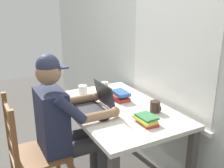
{
  "coord_description": "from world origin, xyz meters",
  "views": [
    {
      "loc": [
        1.84,
        -1.04,
        1.62
      ],
      "look_at": [
        -0.0,
        -0.05,
        0.95
      ],
      "focal_mm": 41.53,
      "sensor_mm": 36.0,
      "label": 1
    }
  ],
  "objects_px": {
    "coffee_mug_spare": "(105,87)",
    "book_stack_side": "(120,95)",
    "desk": "(117,117)",
    "computer_mouse": "(104,119)",
    "laptop": "(96,104)",
    "coffee_mug_white": "(83,90)",
    "book_stack_main": "(146,120)",
    "wooden_chair": "(32,155)",
    "coffee_mug_dark": "(155,107)",
    "seated_person": "(65,121)"
  },
  "relations": [
    {
      "from": "desk",
      "to": "coffee_mug_white",
      "type": "bearing_deg",
      "value": -160.75
    },
    {
      "from": "desk",
      "to": "computer_mouse",
      "type": "height_order",
      "value": "computer_mouse"
    },
    {
      "from": "wooden_chair",
      "to": "coffee_mug_spare",
      "type": "relative_size",
      "value": 8.28
    },
    {
      "from": "coffee_mug_dark",
      "to": "coffee_mug_spare",
      "type": "distance_m",
      "value": 0.69
    },
    {
      "from": "laptop",
      "to": "book_stack_main",
      "type": "distance_m",
      "value": 0.48
    },
    {
      "from": "wooden_chair",
      "to": "book_stack_main",
      "type": "relative_size",
      "value": 4.62
    },
    {
      "from": "seated_person",
      "to": "coffee_mug_white",
      "type": "bearing_deg",
      "value": 142.01
    },
    {
      "from": "desk",
      "to": "book_stack_main",
      "type": "xyz_separation_m",
      "value": [
        0.38,
        0.04,
        0.13
      ]
    },
    {
      "from": "computer_mouse",
      "to": "book_stack_main",
      "type": "relative_size",
      "value": 0.48
    },
    {
      "from": "coffee_mug_dark",
      "to": "coffee_mug_white",
      "type": "bearing_deg",
      "value": -150.5
    },
    {
      "from": "coffee_mug_white",
      "to": "coffee_mug_spare",
      "type": "relative_size",
      "value": 1.07
    },
    {
      "from": "coffee_mug_dark",
      "to": "book_stack_side",
      "type": "distance_m",
      "value": 0.4
    },
    {
      "from": "coffee_mug_white",
      "to": "coffee_mug_dark",
      "type": "relative_size",
      "value": 1.0
    },
    {
      "from": "coffee_mug_dark",
      "to": "coffee_mug_spare",
      "type": "bearing_deg",
      "value": -168.55
    },
    {
      "from": "wooden_chair",
      "to": "coffee_mug_dark",
      "type": "distance_m",
      "value": 1.06
    },
    {
      "from": "coffee_mug_spare",
      "to": "laptop",
      "type": "bearing_deg",
      "value": -35.86
    },
    {
      "from": "seated_person",
      "to": "computer_mouse",
      "type": "height_order",
      "value": "seated_person"
    },
    {
      "from": "seated_person",
      "to": "computer_mouse",
      "type": "relative_size",
      "value": 12.6
    },
    {
      "from": "laptop",
      "to": "desk",
      "type": "bearing_deg",
      "value": 79.57
    },
    {
      "from": "computer_mouse",
      "to": "book_stack_side",
      "type": "relative_size",
      "value": 0.5
    },
    {
      "from": "seated_person",
      "to": "book_stack_side",
      "type": "height_order",
      "value": "seated_person"
    },
    {
      "from": "wooden_chair",
      "to": "coffee_mug_spare",
      "type": "bearing_deg",
      "value": 116.23
    },
    {
      "from": "laptop",
      "to": "book_stack_side",
      "type": "distance_m",
      "value": 0.32
    },
    {
      "from": "laptop",
      "to": "book_stack_side",
      "type": "bearing_deg",
      "value": 109.68
    },
    {
      "from": "computer_mouse",
      "to": "book_stack_main",
      "type": "height_order",
      "value": "book_stack_main"
    },
    {
      "from": "computer_mouse",
      "to": "coffee_mug_white",
      "type": "relative_size",
      "value": 0.81
    },
    {
      "from": "coffee_mug_dark",
      "to": "coffee_mug_spare",
      "type": "relative_size",
      "value": 1.07
    },
    {
      "from": "laptop",
      "to": "coffee_mug_dark",
      "type": "bearing_deg",
      "value": 56.44
    },
    {
      "from": "coffee_mug_white",
      "to": "computer_mouse",
      "type": "bearing_deg",
      "value": -7.14
    },
    {
      "from": "desk",
      "to": "coffee_mug_spare",
      "type": "distance_m",
      "value": 0.46
    },
    {
      "from": "coffee_mug_white",
      "to": "book_stack_main",
      "type": "xyz_separation_m",
      "value": [
        0.81,
        0.19,
        -0.02
      ]
    },
    {
      "from": "computer_mouse",
      "to": "book_stack_side",
      "type": "xyz_separation_m",
      "value": [
        -0.34,
        0.34,
        0.02
      ]
    },
    {
      "from": "desk",
      "to": "computer_mouse",
      "type": "xyz_separation_m",
      "value": [
        0.19,
        -0.23,
        0.11
      ]
    },
    {
      "from": "desk",
      "to": "coffee_mug_white",
      "type": "xyz_separation_m",
      "value": [
        -0.43,
        -0.15,
        0.15
      ]
    },
    {
      "from": "seated_person",
      "to": "book_stack_side",
      "type": "bearing_deg",
      "value": 102.91
    },
    {
      "from": "laptop",
      "to": "coffee_mug_white",
      "type": "bearing_deg",
      "value": 174.09
    },
    {
      "from": "desk",
      "to": "coffee_mug_spare",
      "type": "height_order",
      "value": "coffee_mug_spare"
    },
    {
      "from": "desk",
      "to": "coffee_mug_dark",
      "type": "xyz_separation_m",
      "value": [
        0.24,
        0.23,
        0.15
      ]
    },
    {
      "from": "laptop",
      "to": "coffee_mug_spare",
      "type": "xyz_separation_m",
      "value": [
        -0.39,
        0.28,
        -0.0
      ]
    },
    {
      "from": "coffee_mug_spare",
      "to": "book_stack_side",
      "type": "distance_m",
      "value": 0.29
    },
    {
      "from": "desk",
      "to": "laptop",
      "type": "bearing_deg",
      "value": -100.43
    },
    {
      "from": "seated_person",
      "to": "coffee_mug_dark",
      "type": "relative_size",
      "value": 10.22
    },
    {
      "from": "seated_person",
      "to": "coffee_mug_dark",
      "type": "height_order",
      "value": "seated_person"
    },
    {
      "from": "coffee_mug_spare",
      "to": "book_stack_side",
      "type": "height_order",
      "value": "coffee_mug_spare"
    },
    {
      "from": "book_stack_side",
      "to": "computer_mouse",
      "type": "bearing_deg",
      "value": -45.44
    },
    {
      "from": "seated_person",
      "to": "laptop",
      "type": "xyz_separation_m",
      "value": [
        -0.03,
        0.29,
        0.09
      ]
    },
    {
      "from": "wooden_chair",
      "to": "book_stack_main",
      "type": "xyz_separation_m",
      "value": [
        0.39,
        0.8,
        0.29
      ]
    },
    {
      "from": "laptop",
      "to": "coffee_mug_spare",
      "type": "distance_m",
      "value": 0.48
    },
    {
      "from": "laptop",
      "to": "computer_mouse",
      "type": "bearing_deg",
      "value": -9.25
    },
    {
      "from": "coffee_mug_spare",
      "to": "coffee_mug_dark",
      "type": "bearing_deg",
      "value": 11.45
    }
  ]
}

